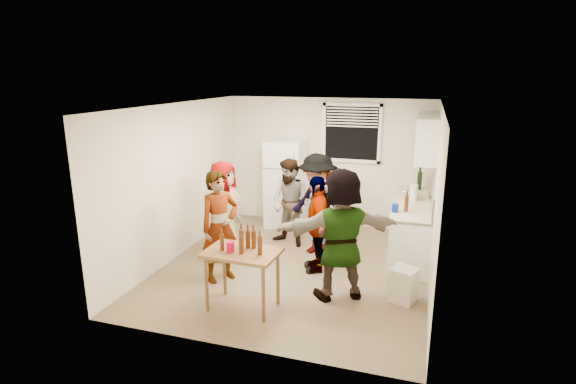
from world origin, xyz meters
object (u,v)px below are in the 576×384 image
(trash_bin, at_px, (404,283))
(red_cup, at_px, (231,252))
(beer_bottle_counter, at_px, (406,211))
(guest_stripe, at_px, (222,279))
(beer_bottle_table, at_px, (222,250))
(guest_black, at_px, (316,269))
(serving_table, at_px, (243,307))
(refrigerator, at_px, (286,184))
(kettle, at_px, (412,198))
(guest_grey, at_px, (225,257))
(guest_back_right, at_px, (316,253))
(wine_bottle, at_px, (419,189))
(blue_cup, at_px, (395,212))
(guest_orange, at_px, (339,296))
(guest_back_left, at_px, (291,244))

(trash_bin, xyz_separation_m, red_cup, (-2.10, -0.87, 0.53))
(beer_bottle_counter, height_order, guest_stripe, beer_bottle_counter)
(beer_bottle_table, distance_m, guest_black, 1.88)
(serving_table, distance_m, beer_bottle_table, 0.82)
(refrigerator, bearing_deg, guest_stripe, -93.84)
(kettle, distance_m, trash_bin, 2.06)
(kettle, relative_size, guest_grey, 0.14)
(beer_bottle_table, height_order, guest_back_right, beer_bottle_table)
(serving_table, bearing_deg, beer_bottle_counter, 45.93)
(beer_bottle_table, height_order, red_cup, beer_bottle_table)
(wine_bottle, height_order, serving_table, wine_bottle)
(guest_grey, height_order, guest_back_right, guest_back_right)
(beer_bottle_counter, xyz_separation_m, trash_bin, (0.08, -1.15, -0.65))
(blue_cup, height_order, red_cup, blue_cup)
(guest_orange, bearing_deg, serving_table, 3.19)
(beer_bottle_counter, height_order, trash_bin, beer_bottle_counter)
(red_cup, distance_m, guest_back_right, 2.33)
(blue_cup, xyz_separation_m, guest_back_right, (-1.26, 0.17, -0.90))
(refrigerator, xyz_separation_m, guest_grey, (-0.47, -1.85, -0.85))
(guest_black, bearing_deg, red_cup, -48.82)
(blue_cup, bearing_deg, beer_bottle_table, -135.88)
(refrigerator, bearing_deg, wine_bottle, 2.88)
(beer_bottle_table, relative_size, guest_back_left, 0.14)
(wine_bottle, xyz_separation_m, trash_bin, (-0.07, -2.60, -0.65))
(trash_bin, height_order, guest_black, trash_bin)
(refrigerator, xyz_separation_m, beer_bottle_table, (0.21, -3.32, -0.07))
(blue_cup, bearing_deg, beer_bottle_counter, 27.39)
(beer_bottle_counter, bearing_deg, guest_back_left, 170.03)
(guest_back_left, bearing_deg, refrigerator, 130.33)
(red_cup, relative_size, guest_orange, 0.07)
(red_cup, bearing_deg, beer_bottle_counter, 45.00)
(trash_bin, bearing_deg, beer_bottle_table, -159.02)
(guest_back_left, relative_size, guest_orange, 0.86)
(blue_cup, relative_size, serving_table, 0.14)
(guest_stripe, bearing_deg, red_cup, -111.41)
(guest_black, bearing_deg, guest_back_left, -164.25)
(guest_stripe, height_order, guest_orange, guest_orange)
(serving_table, height_order, guest_stripe, serving_table)
(red_cup, bearing_deg, serving_table, 26.62)
(blue_cup, distance_m, trash_bin, 1.28)
(beer_bottle_counter, height_order, blue_cup, beer_bottle_counter)
(trash_bin, bearing_deg, guest_back_left, 143.57)
(guest_orange, bearing_deg, wine_bottle, -136.01)
(kettle, bearing_deg, beer_bottle_counter, -69.44)
(beer_bottle_table, distance_m, guest_grey, 1.80)
(kettle, distance_m, red_cup, 3.50)
(guest_orange, bearing_deg, guest_back_left, -81.37)
(refrigerator, relative_size, blue_cup, 12.93)
(guest_back_right, xyz_separation_m, guest_black, (0.15, -0.63, 0.00))
(guest_back_left, bearing_deg, trash_bin, -18.18)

